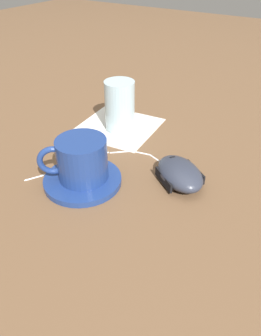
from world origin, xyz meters
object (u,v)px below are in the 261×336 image
at_px(saucer, 82,180).
at_px(computer_mouse, 180,173).
at_px(coffee_cup, 81,159).
at_px(drinking_glass, 120,106).

relative_size(saucer, computer_mouse, 1.08).
xyz_separation_m(saucer, coffee_cup, (0.00, 0.00, 0.04)).
height_order(saucer, coffee_cup, coffee_cup).
bearing_deg(saucer, computer_mouse, 32.74).
bearing_deg(coffee_cup, saucer, -103.27).
bearing_deg(computer_mouse, drinking_glass, 151.46).
relative_size(coffee_cup, drinking_glass, 0.94).
height_order(coffee_cup, computer_mouse, coffee_cup).
xyz_separation_m(coffee_cup, computer_mouse, (0.14, 0.09, -0.03)).
height_order(computer_mouse, drinking_glass, drinking_glass).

